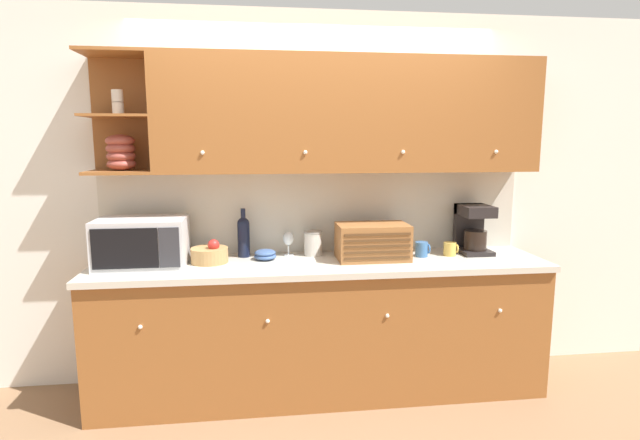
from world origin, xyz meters
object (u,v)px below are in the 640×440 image
(mug_blue_second, at_px, (450,249))
(mug, at_px, (422,249))
(fruit_basket, at_px, (210,254))
(microwave, at_px, (142,242))
(storage_canister, at_px, (313,243))
(bread_box, at_px, (372,242))
(coffee_maker, at_px, (473,228))
(wine_glass, at_px, (288,239))
(bowl_stack_on_counter, at_px, (265,255))
(wine_bottle, at_px, (244,235))

(mug_blue_second, bearing_deg, mug, -178.63)
(fruit_basket, bearing_deg, microwave, -175.20)
(storage_canister, height_order, bread_box, bread_box)
(fruit_basket, bearing_deg, mug_blue_second, -0.25)
(fruit_basket, distance_m, storage_canister, 0.71)
(storage_canister, height_order, coffee_maker, coffee_maker)
(bread_box, bearing_deg, coffee_maker, 8.47)
(wine_glass, bearing_deg, mug, -9.46)
(mug, distance_m, mug_blue_second, 0.21)
(bread_box, height_order, mug_blue_second, bread_box)
(wine_glass, bearing_deg, microwave, -169.48)
(bread_box, bearing_deg, fruit_basket, 177.76)
(mug, relative_size, coffee_maker, 0.30)
(wine_glass, bearing_deg, bread_box, -18.18)
(bread_box, distance_m, mug_blue_second, 0.57)
(microwave, bearing_deg, coffee_maker, 2.68)
(wine_glass, xyz_separation_m, coffee_maker, (1.32, -0.07, 0.06))
(bowl_stack_on_counter, bearing_deg, microwave, -174.79)
(mug, bearing_deg, wine_bottle, 172.86)
(storage_canister, bearing_deg, wine_bottle, 178.24)
(fruit_basket, bearing_deg, bread_box, -2.24)
(microwave, height_order, storage_canister, microwave)
(fruit_basket, bearing_deg, wine_bottle, 32.74)
(microwave, bearing_deg, fruit_basket, 4.80)
(wine_bottle, xyz_separation_m, mug, (1.23, -0.15, -0.10))
(bowl_stack_on_counter, bearing_deg, wine_glass, 32.43)
(wine_glass, relative_size, mug, 1.65)
(bowl_stack_on_counter, xyz_separation_m, coffee_maker, (1.48, 0.03, 0.14))
(wine_glass, distance_m, coffee_maker, 1.32)
(microwave, height_order, wine_bottle, wine_bottle)
(microwave, xyz_separation_m, bread_box, (1.50, -0.01, -0.03))
(microwave, xyz_separation_m, coffee_maker, (2.27, 0.11, 0.02))
(storage_canister, xyz_separation_m, coffee_maker, (1.15, -0.06, 0.09))
(storage_canister, bearing_deg, mug_blue_second, -7.99)
(wine_bottle, height_order, bowl_stack_on_counter, wine_bottle)
(microwave, bearing_deg, wine_glass, 10.52)
(fruit_basket, relative_size, wine_glass, 1.43)
(wine_bottle, bearing_deg, mug_blue_second, -5.92)
(bread_box, xyz_separation_m, coffee_maker, (0.76, 0.11, 0.06))
(bowl_stack_on_counter, height_order, mug_blue_second, mug_blue_second)
(storage_canister, xyz_separation_m, mug, (0.75, -0.14, -0.03))
(bread_box, height_order, mug, bread_box)
(wine_glass, xyz_separation_m, storage_canister, (0.17, -0.01, -0.03))
(mug, bearing_deg, microwave, -179.29)
(fruit_basket, distance_m, wine_bottle, 0.28)
(wine_bottle, bearing_deg, bread_box, -11.99)
(bowl_stack_on_counter, xyz_separation_m, mug_blue_second, (1.29, -0.04, 0.01))
(wine_bottle, distance_m, bowl_stack_on_counter, 0.21)
(wine_bottle, bearing_deg, coffee_maker, -2.49)
(bowl_stack_on_counter, bearing_deg, mug, -2.55)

